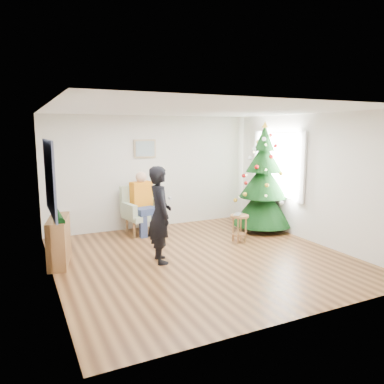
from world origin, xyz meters
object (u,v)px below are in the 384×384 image
christmas_tree (263,182)px  standing_man (160,215)px  armchair (142,216)px  console (59,241)px  stool (239,228)px

christmas_tree → standing_man: (-2.89, -1.00, -0.27)m
armchair → console: armchair is taller
console → stool: bearing=7.9°
armchair → standing_man: standing_man is taller
standing_man → stool: bearing=-71.8°
christmas_tree → armchair: size_ratio=2.37×
armchair → console: 2.28m
stool → armchair: (-1.56, 1.54, 0.10)m
christmas_tree → console: size_ratio=2.47×
stool → standing_man: 1.99m
christmas_tree → standing_man: size_ratio=1.47×
armchair → console: bearing=-156.9°
stool → standing_man: (-1.87, -0.39, 0.55)m
stool → armchair: armchair is taller
christmas_tree → console: bearing=-175.8°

